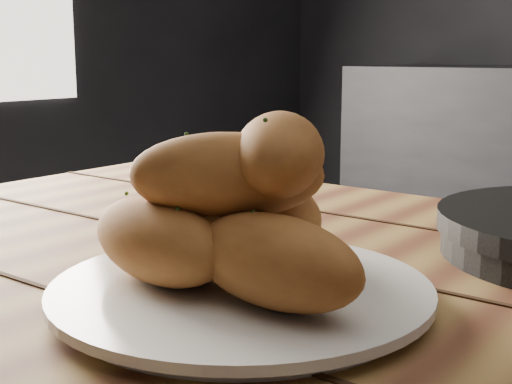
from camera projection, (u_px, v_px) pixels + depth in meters
name	position (u px, v px, depth m)	size (l,w,h in m)	color
plate	(241.00, 293.00, 0.58)	(0.31, 0.31, 0.02)	white
bread_rolls	(232.00, 217.00, 0.57)	(0.28, 0.23, 0.14)	#AA672F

